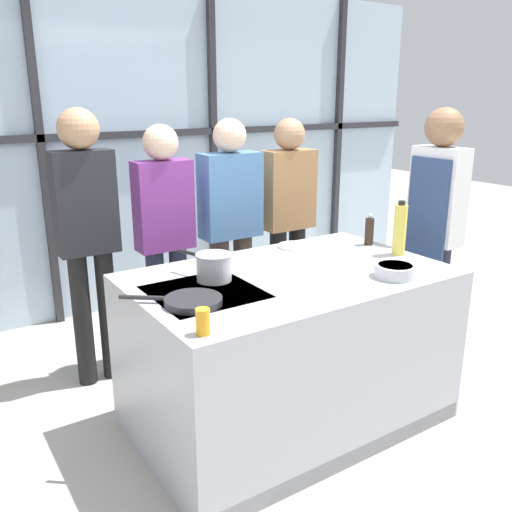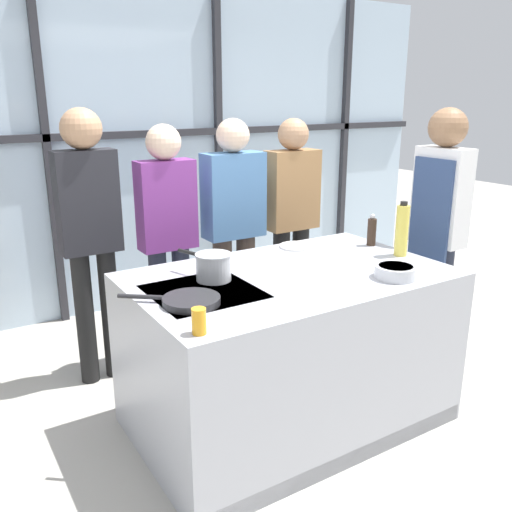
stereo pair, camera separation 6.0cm
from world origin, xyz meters
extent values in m
plane|color=#ADA89E|center=(0.00, 0.00, 0.00)|extent=(18.00, 18.00, 0.00)
cube|color=silver|center=(0.00, 2.29, 1.40)|extent=(6.40, 0.04, 2.80)
cube|color=#2D2D33|center=(0.00, 2.24, 1.54)|extent=(6.40, 0.06, 0.06)
cube|color=#2D2D33|center=(-0.77, 2.24, 1.40)|extent=(0.06, 0.06, 2.80)
cube|color=#2D2D33|center=(0.77, 2.24, 1.40)|extent=(0.06, 0.06, 2.80)
cube|color=#2D2D33|center=(2.30, 2.24, 1.40)|extent=(0.06, 0.06, 2.80)
cube|color=#A8AAB2|center=(0.00, 0.00, 0.46)|extent=(1.75, 1.08, 0.92)
cube|color=black|center=(-0.53, 0.00, 0.91)|extent=(0.52, 0.52, 0.01)
cube|color=black|center=(0.00, -0.53, 0.05)|extent=(1.71, 0.03, 0.10)
cylinder|color=#38383D|center=(-0.66, -0.12, 0.92)|extent=(0.13, 0.13, 0.01)
cylinder|color=#38383D|center=(-0.41, -0.12, 0.92)|extent=(0.13, 0.13, 0.01)
cylinder|color=#38383D|center=(-0.66, 0.12, 0.92)|extent=(0.13, 0.13, 0.01)
cylinder|color=#38383D|center=(-0.41, 0.12, 0.92)|extent=(0.13, 0.13, 0.01)
cylinder|color=#232838|center=(1.25, -0.03, 0.45)|extent=(0.12, 0.12, 0.90)
cylinder|color=#232838|center=(1.25, 0.13, 0.45)|extent=(0.12, 0.12, 0.90)
cube|color=white|center=(1.25, 0.05, 1.22)|extent=(0.17, 0.37, 0.64)
sphere|color=#8C6647|center=(1.25, 0.05, 1.67)|extent=(0.25, 0.25, 0.25)
cube|color=navy|center=(1.16, 0.05, 0.98)|extent=(0.02, 0.31, 0.98)
cylinder|color=black|center=(-0.70, 1.09, 0.45)|extent=(0.12, 0.12, 0.90)
cylinder|color=black|center=(-0.87, 1.09, 0.45)|extent=(0.12, 0.12, 0.90)
cube|color=#232328|center=(-0.79, 1.09, 1.22)|extent=(0.38, 0.17, 0.65)
sphere|color=tan|center=(-0.79, 1.09, 1.67)|extent=(0.25, 0.25, 0.25)
cylinder|color=#232838|center=(-0.17, 1.09, 0.42)|extent=(0.12, 0.12, 0.84)
cylinder|color=#232838|center=(-0.35, 1.09, 0.42)|extent=(0.12, 0.12, 0.84)
cube|color=#7A3384|center=(-0.26, 1.09, 1.15)|extent=(0.39, 0.18, 0.61)
sphere|color=beige|center=(-0.26, 1.09, 1.57)|extent=(0.24, 0.24, 0.24)
cylinder|color=#47382D|center=(0.36, 1.09, 0.43)|extent=(0.14, 0.14, 0.85)
cylinder|color=#47382D|center=(0.16, 1.09, 0.43)|extent=(0.14, 0.14, 0.85)
cube|color=#4C7AAD|center=(0.26, 1.09, 1.16)|extent=(0.45, 0.20, 0.62)
sphere|color=beige|center=(0.26, 1.09, 1.59)|extent=(0.24, 0.24, 0.24)
cylinder|color=black|center=(0.88, 1.09, 0.42)|extent=(0.13, 0.13, 0.85)
cylinder|color=black|center=(0.69, 1.09, 0.42)|extent=(0.13, 0.13, 0.85)
cube|color=#A37547|center=(0.79, 1.09, 1.15)|extent=(0.42, 0.19, 0.61)
sphere|color=tan|center=(0.79, 1.09, 1.58)|extent=(0.24, 0.24, 0.24)
cylinder|color=#232326|center=(-0.66, -0.12, 0.94)|extent=(0.28, 0.28, 0.03)
cylinder|color=#B26B2D|center=(-0.66, -0.12, 0.95)|extent=(0.21, 0.21, 0.01)
cylinder|color=#232326|center=(-0.85, 0.03, 0.95)|extent=(0.19, 0.15, 0.02)
cylinder|color=silver|center=(-0.41, 0.12, 0.99)|extent=(0.19, 0.19, 0.15)
cylinder|color=silver|center=(-0.41, 0.12, 1.06)|extent=(0.19, 0.19, 0.01)
cylinder|color=black|center=(-0.47, 0.29, 1.04)|extent=(0.07, 0.16, 0.02)
cylinder|color=white|center=(0.34, 0.41, 0.93)|extent=(0.22, 0.22, 0.01)
cylinder|color=silver|center=(0.43, -0.36, 0.95)|extent=(0.22, 0.22, 0.07)
cylinder|color=#4C4C51|center=(0.43, -0.36, 0.98)|extent=(0.18, 0.18, 0.01)
cylinder|color=#E0CC4C|center=(0.77, -0.07, 1.08)|extent=(0.08, 0.08, 0.31)
cylinder|color=black|center=(0.77, -0.07, 1.24)|extent=(0.04, 0.04, 0.02)
cylinder|color=#332319|center=(0.78, 0.19, 1.01)|extent=(0.06, 0.06, 0.18)
sphere|color=#B2B2B7|center=(0.78, 0.19, 1.11)|extent=(0.03, 0.03, 0.03)
cylinder|color=orange|center=(-0.77, -0.44, 0.98)|extent=(0.06, 0.06, 0.11)
camera|label=1|loc=(-1.71, -2.27, 1.87)|focal=38.00mm
camera|label=2|loc=(-1.66, -2.30, 1.87)|focal=38.00mm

